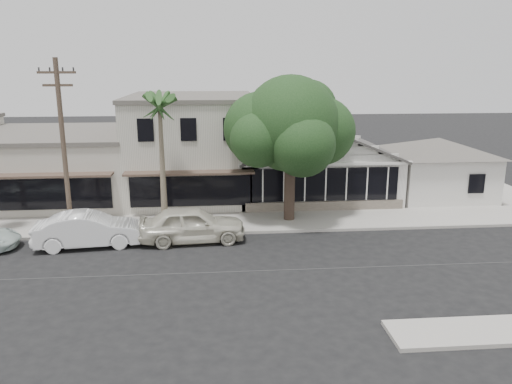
{
  "coord_description": "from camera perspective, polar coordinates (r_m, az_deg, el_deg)",
  "views": [
    {
      "loc": [
        -1.61,
        -19.95,
        8.62
      ],
      "look_at": [
        0.63,
        6.0,
        2.0
      ],
      "focal_mm": 35.0,
      "sensor_mm": 36.0,
      "label": 1
    }
  ],
  "objects": [
    {
      "name": "ground",
      "position": [
        21.79,
        -0.28,
        -9.03
      ],
      "size": [
        140.0,
        140.0,
        0.0
      ],
      "primitive_type": "plane",
      "color": "black",
      "rests_on": "ground"
    },
    {
      "name": "shade_tree",
      "position": [
        27.59,
        3.76,
        7.5
      ],
      "size": [
        7.38,
        6.67,
        8.18
      ],
      "rotation": [
        0.0,
        0.0,
        0.16
      ],
      "color": "#443229",
      "rests_on": "ground"
    },
    {
      "name": "side_cottage",
      "position": [
        35.49,
        19.87,
        1.83
      ],
      "size": [
        6.0,
        6.0,
        3.0
      ],
      "primitive_type": "cube",
      "color": "white",
      "rests_on": "ground"
    },
    {
      "name": "corner_shop",
      "position": [
        33.63,
        6.51,
        3.89
      ],
      "size": [
        10.4,
        8.6,
        5.1
      ],
      "color": "white",
      "rests_on": "ground"
    },
    {
      "name": "palm_east",
      "position": [
        26.93,
        -10.97,
        9.72
      ],
      "size": [
        2.61,
        2.61,
        7.73
      ],
      "color": "#726651",
      "rests_on": "ground"
    },
    {
      "name": "car_1",
      "position": [
        25.71,
        -18.57,
        -4.1
      ],
      "size": [
        5.32,
        2.37,
        1.7
      ],
      "primitive_type": "imported",
      "rotation": [
        0.0,
        0.0,
        1.68
      ],
      "color": "white",
      "rests_on": "ground"
    },
    {
      "name": "row_building_near",
      "position": [
        33.91,
        -7.24,
        5.04
      ],
      "size": [
        8.0,
        10.0,
        6.5
      ],
      "primitive_type": "cube",
      "color": "beige",
      "rests_on": "ground"
    },
    {
      "name": "utility_pole",
      "position": [
        26.49,
        -21.15,
        4.99
      ],
      "size": [
        1.8,
        0.24,
        9.0
      ],
      "color": "brown",
      "rests_on": "ground"
    },
    {
      "name": "sidewalk_north",
      "position": [
        28.75,
        -17.56,
        -3.71
      ],
      "size": [
        90.0,
        3.5,
        0.15
      ],
      "primitive_type": "cube",
      "color": "#9E9991",
      "rests_on": "ground"
    },
    {
      "name": "row_building_midnear",
      "position": [
        35.63,
        -21.81,
        2.69
      ],
      "size": [
        10.0,
        10.0,
        4.2
      ],
      "primitive_type": "cube",
      "color": "beige",
      "rests_on": "ground"
    },
    {
      "name": "car_0",
      "position": [
        25.22,
        -7.32,
        -3.68
      ],
      "size": [
        5.43,
        2.51,
        1.8
      ],
      "primitive_type": "imported",
      "rotation": [
        0.0,
        0.0,
        1.65
      ],
      "color": "beige",
      "rests_on": "ground"
    }
  ]
}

